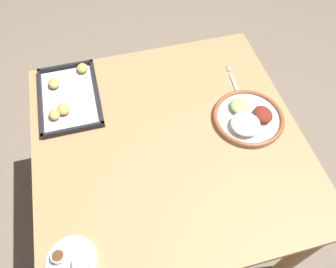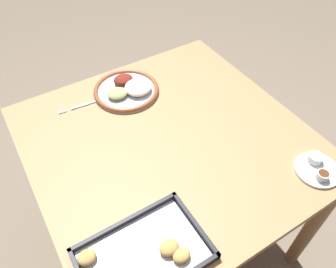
{
  "view_description": "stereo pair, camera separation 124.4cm",
  "coord_description": "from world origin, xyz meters",
  "px_view_note": "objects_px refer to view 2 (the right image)",
  "views": [
    {
      "loc": [
        -0.67,
        0.18,
        1.83
      ],
      "look_at": [
        0.0,
        0.0,
        0.8
      ],
      "focal_mm": 35.0,
      "sensor_mm": 36.0,
      "label": 1
    },
    {
      "loc": [
        0.44,
        0.71,
        1.71
      ],
      "look_at": [
        0.0,
        0.0,
        0.8
      ],
      "focal_mm": 35.0,
      "sensor_mm": 36.0,
      "label": 2
    }
  ],
  "objects_px": {
    "saucer_plate": "(317,168)",
    "baking_tray": "(143,256)",
    "dinner_plate": "(127,89)",
    "fork": "(86,104)"
  },
  "relations": [
    {
      "from": "dinner_plate",
      "to": "fork",
      "type": "distance_m",
      "value": 0.19
    },
    {
      "from": "dinner_plate",
      "to": "saucer_plate",
      "type": "bearing_deg",
      "value": 117.08
    },
    {
      "from": "fork",
      "to": "saucer_plate",
      "type": "height_order",
      "value": "saucer_plate"
    },
    {
      "from": "dinner_plate",
      "to": "saucer_plate",
      "type": "distance_m",
      "value": 0.82
    },
    {
      "from": "fork",
      "to": "baking_tray",
      "type": "relative_size",
      "value": 0.58
    },
    {
      "from": "baking_tray",
      "to": "dinner_plate",
      "type": "bearing_deg",
      "value": -113.43
    },
    {
      "from": "saucer_plate",
      "to": "baking_tray",
      "type": "height_order",
      "value": "baking_tray"
    },
    {
      "from": "fork",
      "to": "baking_tray",
      "type": "bearing_deg",
      "value": 86.0
    },
    {
      "from": "dinner_plate",
      "to": "baking_tray",
      "type": "relative_size",
      "value": 0.78
    },
    {
      "from": "dinner_plate",
      "to": "saucer_plate",
      "type": "xyz_separation_m",
      "value": [
        -0.38,
        0.73,
        -0.0
      ]
    }
  ]
}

